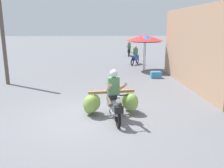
{
  "coord_description": "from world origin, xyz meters",
  "views": [
    {
      "loc": [
        0.25,
        -7.06,
        2.86
      ],
      "look_at": [
        0.75,
        0.81,
        0.9
      ],
      "focal_mm": 38.03,
      "sensor_mm": 36.0,
      "label": 1
    }
  ],
  "objects": [
    {
      "name": "ground_plane",
      "position": [
        0.0,
        0.0,
        0.0
      ],
      "size": [
        120.0,
        120.0,
        0.0
      ],
      "primitive_type": "plane",
      "color": "slate"
    },
    {
      "name": "motorbike_distant_ahead_right",
      "position": [
        3.32,
        15.51,
        0.57
      ],
      "size": [
        0.56,
        1.61,
        1.4
      ],
      "color": "black",
      "rests_on": "ground"
    },
    {
      "name": "motorbike_main_loaded",
      "position": [
        0.69,
        0.22,
        0.47
      ],
      "size": [
        1.85,
        1.87,
        1.58
      ],
      "color": "black",
      "rests_on": "ground"
    },
    {
      "name": "produce_crate",
      "position": [
        3.5,
        5.69,
        0.18
      ],
      "size": [
        0.56,
        0.4,
        0.36
      ],
      "primitive_type": "cube",
      "color": "teal",
      "rests_on": "ground"
    },
    {
      "name": "market_umbrella_further_along",
      "position": [
        3.26,
        7.97,
        2.11
      ],
      "size": [
        2.4,
        2.4,
        2.31
      ],
      "color": "#99999E",
      "rests_on": "ground"
    },
    {
      "name": "market_umbrella_near_shop",
      "position": [
        3.29,
        7.7,
        2.06
      ],
      "size": [
        1.87,
        1.87,
        2.27
      ],
      "color": "#99999E",
      "rests_on": "ground"
    },
    {
      "name": "utility_pole",
      "position": [
        -4.22,
        4.77,
        2.83
      ],
      "size": [
        0.18,
        0.18,
        5.65
      ],
      "primitive_type": "cylinder",
      "color": "brown",
      "rests_on": "ground"
    },
    {
      "name": "motorbike_distant_ahead_left",
      "position": [
        3.11,
        10.47,
        0.57
      ],
      "size": [
        0.9,
        1.45,
        1.4
      ],
      "color": "black",
      "rests_on": "ground"
    }
  ]
}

